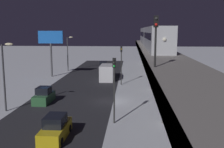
{
  "coord_description": "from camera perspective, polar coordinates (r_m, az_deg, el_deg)",
  "views": [
    {
      "loc": [
        -2.56,
        32.99,
        8.96
      ],
      "look_at": [
        0.62,
        -12.09,
        1.56
      ],
      "focal_mm": 42.71,
      "sensor_mm": 36.0,
      "label": 1
    }
  ],
  "objects": [
    {
      "name": "ground_plane",
      "position": [
        34.28,
        -0.39,
        -5.86
      ],
      "size": [
        240.0,
        240.0,
        0.0
      ],
      "primitive_type": "plane",
      "color": "silver"
    },
    {
      "name": "commercial_billboard",
      "position": [
        53.14,
        -12.99,
        6.76
      ],
      "size": [
        4.8,
        0.36,
        8.9
      ],
      "color": "#4C4C51",
      "rests_on": "ground_plane"
    },
    {
      "name": "street_lamp_far",
      "position": [
        59.74,
        -9.29,
        5.19
      ],
      "size": [
        1.35,
        0.44,
        7.65
      ],
      "color": "#38383D",
      "rests_on": "ground_plane"
    },
    {
      "name": "avenue_asphalt",
      "position": [
        35.03,
        -8.75,
        -5.63
      ],
      "size": [
        11.0,
        92.22,
        0.01
      ],
      "primitive_type": "cube",
      "color": "#28282D",
      "rests_on": "ground_plane"
    },
    {
      "name": "street_lamp_near",
      "position": [
        31.45,
        -21.87,
        1.05
      ],
      "size": [
        1.35,
        0.44,
        7.65
      ],
      "color": "#38383D",
      "rests_on": "ground_plane"
    },
    {
      "name": "traffic_light_mid",
      "position": [
        44.0,
        2.0,
        3.07
      ],
      "size": [
        0.32,
        0.44,
        6.4
      ],
      "color": "#2D2D2D",
      "rests_on": "ground_plane"
    },
    {
      "name": "elevated_railway",
      "position": [
        33.41,
        10.44,
        2.8
      ],
      "size": [
        5.0,
        92.22,
        6.09
      ],
      "color": "gray",
      "rests_on": "ground_plane"
    },
    {
      "name": "subway_train",
      "position": [
        49.41,
        8.56,
        7.93
      ],
      "size": [
        2.94,
        36.87,
        3.4
      ],
      "color": "#B7BABF",
      "rests_on": "elevated_railway"
    },
    {
      "name": "sedan_yellow",
      "position": [
        23.31,
        -12.02,
        -11.45
      ],
      "size": [
        1.91,
        4.66,
        1.97
      ],
      "rotation": [
        0.0,
        0.0,
        3.14
      ],
      "color": "gold",
      "rests_on": "ground_plane"
    },
    {
      "name": "rail_signal",
      "position": [
        21.21,
        9.35,
        8.8
      ],
      "size": [
        0.36,
        0.41,
        4.0
      ],
      "color": "black",
      "rests_on": "elevated_railway"
    },
    {
      "name": "sedan_black",
      "position": [
        61.17,
        -1.86,
        1.62
      ],
      "size": [
        1.8,
        4.5,
        1.97
      ],
      "rotation": [
        0.0,
        0.0,
        3.14
      ],
      "color": "black",
      "rests_on": "ground_plane"
    },
    {
      "name": "box_truck",
      "position": [
        49.34,
        -0.95,
        0.42
      ],
      "size": [
        2.4,
        7.4,
        2.8
      ],
      "color": "#2D6038",
      "rests_on": "ground_plane"
    },
    {
      "name": "sedan_green",
      "position": [
        34.65,
        -14.37,
        -4.63
      ],
      "size": [
        1.8,
        4.06,
        1.97
      ],
      "color": "#2D6038",
      "rests_on": "ground_plane"
    },
    {
      "name": "traffic_light_near",
      "position": [
        25.42,
        0.48,
        -1.51
      ],
      "size": [
        0.32,
        0.44,
        6.4
      ],
      "color": "#2D2D2D",
      "rests_on": "ground_plane"
    }
  ]
}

